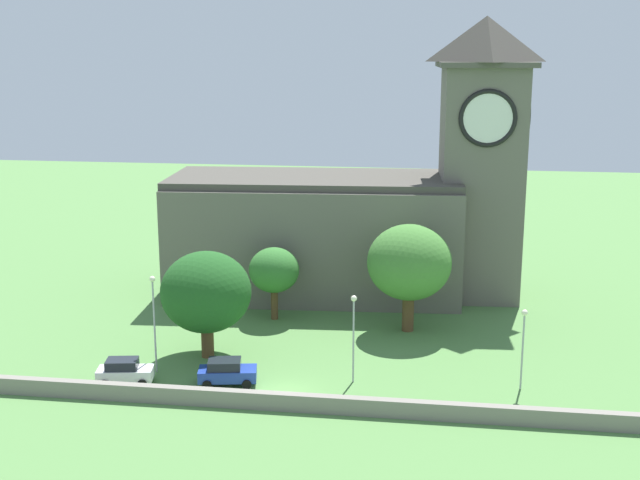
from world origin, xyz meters
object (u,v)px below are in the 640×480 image
church (360,214)px  tree_riverside_east (409,263)px  streetlamp_central (354,324)px  streetlamp_east_mid (523,335)px  car_white (124,372)px  tree_riverside_west (206,292)px  car_blue (227,372)px  streetlamp_west_mid (154,309)px  tree_churchyard (274,270)px

church → tree_riverside_east: bearing=-64.0°
streetlamp_central → streetlamp_east_mid: (12.13, 0.42, -0.38)m
tree_riverside_east → car_white: bearing=-143.7°
streetlamp_east_mid → tree_riverside_west: tree_riverside_west is taller
church → streetlamp_central: church is taller
church → car_blue: bearing=-106.6°
streetlamp_west_mid → tree_riverside_west: (2.99, 3.71, 0.35)m
streetlamp_central → tree_churchyard: (-8.59, 13.45, 0.09)m
streetlamp_east_mid → streetlamp_west_mid: bearing=-178.6°
tree_riverside_east → car_blue: bearing=-132.7°
car_blue → streetlamp_west_mid: streetlamp_west_mid is taller
church → tree_riverside_west: bearing=-117.8°
tree_churchyard → tree_riverside_west: (-3.45, -9.98, 0.78)m
car_blue → tree_churchyard: 15.59m
car_white → tree_riverside_east: (20.10, 14.76, 5.17)m
car_blue → tree_riverside_west: size_ratio=0.52×
streetlamp_central → tree_riverside_east: tree_riverside_east is taller
church → car_blue: (-7.34, -24.61, -7.13)m
tree_riverside_east → tree_riverside_west: bearing=-151.3°
tree_churchyard → car_white: bearing=-116.2°
tree_riverside_east → tree_churchyard: bearing=173.2°
church → tree_riverside_west: size_ratio=4.10×
streetlamp_central → streetlamp_east_mid: size_ratio=1.11×
streetlamp_west_mid → tree_riverside_east: (18.56, 12.24, 1.12)m
church → tree_riverside_west: 22.14m
tree_riverside_west → tree_riverside_east: bearing=28.7°
tree_riverside_east → tree_churchyard: size_ratio=1.42×
church → streetlamp_west_mid: (-13.24, -23.14, -3.07)m
car_white → streetlamp_east_mid: 29.05m
car_white → tree_riverside_east: tree_riverside_east is taller
car_white → tree_churchyard: size_ratio=0.64×
streetlamp_central → streetlamp_east_mid: 12.15m
streetlamp_central → tree_churchyard: bearing=122.6°
tree_churchyard → tree_riverside_west: bearing=-109.1°
streetlamp_central → tree_riverside_east: bearing=73.6°
streetlamp_west_mid → streetlamp_east_mid: bearing=1.4°
tree_churchyard → streetlamp_east_mid: bearing=-32.2°
streetlamp_west_mid → streetlamp_central: bearing=0.9°
streetlamp_central → tree_churchyard: size_ratio=1.00×
car_blue → streetlamp_east_mid: bearing=5.7°
church → streetlamp_west_mid: bearing=-119.8°
church → streetlamp_east_mid: (13.92, -22.48, -3.97)m
streetlamp_west_mid → car_blue: bearing=-14.0°
streetlamp_west_mid → tree_riverside_west: tree_riverside_west is taller
church → streetlamp_west_mid: church is taller
tree_riverside_west → streetlamp_west_mid: bearing=-128.9°
church → streetlamp_east_mid: bearing=-58.2°
streetlamp_central → tree_riverside_east: 12.62m
car_blue → church: bearing=73.4°
church → tree_riverside_east: (5.32, -10.89, -1.96)m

